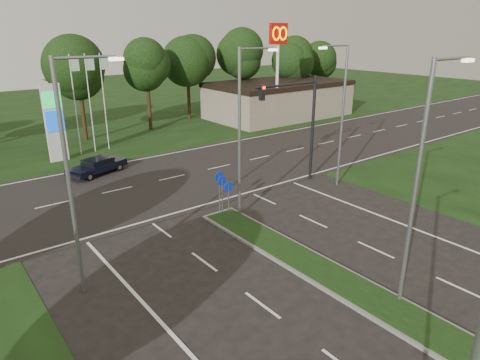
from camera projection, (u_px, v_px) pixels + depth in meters
verge_far at (41, 114)px, 52.44m from camera, size 160.00×50.00×0.02m
cross_road at (159, 181)px, 29.29m from camera, size 160.00×12.00×0.02m
median_kerb at (438, 337)px, 14.33m from camera, size 2.00×26.00×0.12m
commercial_building at (279, 100)px, 50.25m from camera, size 16.00×9.00×4.00m
streetlight_median_near at (421, 174)px, 14.73m from camera, size 2.53×0.22×9.00m
streetlight_median_far at (243, 126)px, 22.20m from camera, size 2.53×0.22×9.00m
streetlight_left_far at (73, 169)px, 15.35m from camera, size 2.53×0.22×9.00m
streetlight_right_far at (341, 109)px, 26.69m from camera, size 2.53×0.22×9.00m
traffic_signal at (299, 114)px, 27.39m from camera, size 5.10×0.42×7.00m
median_signs at (223, 188)px, 23.04m from camera, size 1.16×1.76×2.38m
gas_pylon at (57, 120)px, 32.80m from camera, size 5.80×1.26×8.00m
mcdonalds_sign at (278, 48)px, 42.94m from camera, size 2.20×0.47×10.40m
treeline_far at (74, 64)px, 38.97m from camera, size 6.00×6.00×9.90m
navy_sedan at (97, 166)px, 30.48m from camera, size 4.46×2.97×1.14m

